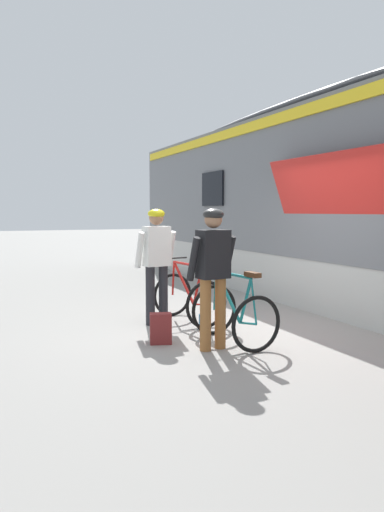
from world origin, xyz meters
name	(u,v)px	position (x,y,z in m)	size (l,w,h in m)	color
ground_plane	(244,331)	(0.00, 0.00, 0.00)	(80.00, 80.00, 0.00)	gray
cyclist_near_in_dark	(213,266)	(-0.83, -0.68, 1.05)	(0.64, 0.36, 1.76)	#935B2D
cyclist_far_in_white	(157,256)	(-1.01, 0.94, 1.05)	(0.63, 0.35, 1.76)	#232328
bicycle_near_teal	(234,313)	(-0.44, -0.52, 0.40)	(0.79, 1.12, 0.99)	black
bicycle_far_red	(189,297)	(-0.50, 0.88, 0.40)	(0.86, 1.16, 0.99)	black
backpack_on_platform	(161,328)	(-1.33, -0.16, 0.20)	(0.28, 0.18, 0.40)	maroon
water_bottle_near_the_bikes	(201,320)	(-0.45, 0.51, 0.10)	(0.08, 0.08, 0.19)	#338CCC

